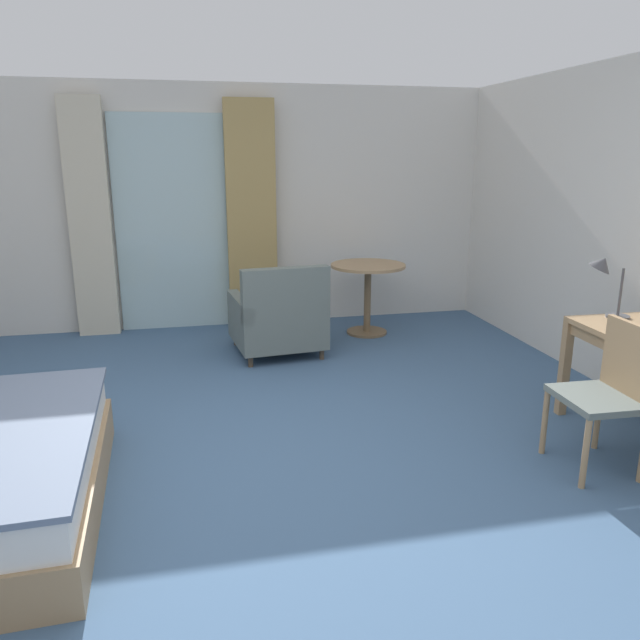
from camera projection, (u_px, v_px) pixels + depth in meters
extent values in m
cube|color=#426084|center=(246.00, 482.00, 3.58)|extent=(6.58, 7.35, 0.10)
cube|color=silver|center=(210.00, 208.00, 6.46)|extent=(6.18, 0.12, 2.51)
cube|color=silver|center=(173.00, 224.00, 6.34)|extent=(1.17, 0.02, 2.21)
cube|color=beige|center=(90.00, 220.00, 6.06)|extent=(0.40, 0.10, 2.36)
cube|color=tan|center=(252.00, 217.00, 6.40)|extent=(0.51, 0.10, 2.36)
cube|color=tan|center=(636.00, 364.00, 4.42)|extent=(0.06, 0.06, 0.69)
cube|color=tan|center=(564.00, 369.00, 4.32)|extent=(0.06, 0.06, 0.69)
cube|color=slate|center=(597.00, 399.00, 3.54)|extent=(0.42, 0.47, 0.04)
cube|color=tan|center=(630.00, 359.00, 3.51)|extent=(0.05, 0.44, 0.42)
cylinder|color=tan|center=(545.00, 422.00, 3.77)|extent=(0.04, 0.04, 0.42)
cylinder|color=tan|center=(585.00, 454.00, 3.37)|extent=(0.04, 0.04, 0.42)
cylinder|color=tan|center=(598.00, 418.00, 3.83)|extent=(0.04, 0.04, 0.42)
cylinder|color=#4C4C51|center=(617.00, 316.00, 4.19)|extent=(0.16, 0.16, 0.02)
cylinder|color=#4C4C51|center=(621.00, 292.00, 4.15)|extent=(0.02, 0.02, 0.33)
cone|color=#4C4C51|center=(602.00, 263.00, 4.14)|extent=(0.19, 0.17, 0.17)
cube|color=slate|center=(277.00, 327.00, 5.72)|extent=(0.86, 0.87, 0.29)
cube|color=slate|center=(286.00, 295.00, 5.31)|extent=(0.79, 0.20, 0.48)
cube|color=slate|center=(311.00, 301.00, 5.77)|extent=(0.18, 0.80, 0.16)
cube|color=slate|center=(240.00, 307.00, 5.56)|extent=(0.18, 0.80, 0.16)
cylinder|color=#4C3D2D|center=(301.00, 334.00, 6.18)|extent=(0.04, 0.04, 0.10)
cylinder|color=#4C3D2D|center=(236.00, 340.00, 5.98)|extent=(0.04, 0.04, 0.10)
cylinder|color=#4C3D2D|center=(322.00, 354.00, 5.56)|extent=(0.04, 0.04, 0.10)
cylinder|color=#4C3D2D|center=(251.00, 361.00, 5.36)|extent=(0.04, 0.04, 0.10)
cylinder|color=tan|center=(368.00, 266.00, 6.21)|extent=(0.76, 0.76, 0.03)
cylinder|color=brown|center=(367.00, 300.00, 6.30)|extent=(0.07, 0.07, 0.70)
cylinder|color=brown|center=(367.00, 332.00, 6.39)|extent=(0.42, 0.42, 0.02)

